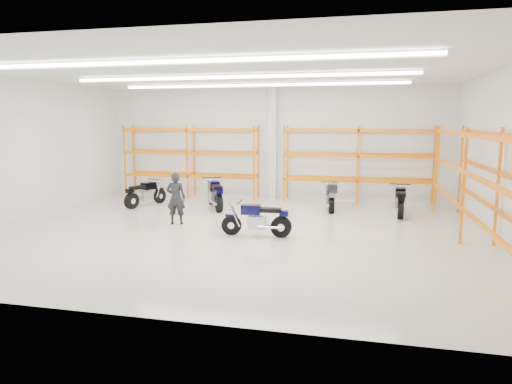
% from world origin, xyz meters
% --- Properties ---
extents(ground, '(14.00, 14.00, 0.00)m').
position_xyz_m(ground, '(0.00, 0.00, 0.00)').
color(ground, beige).
rests_on(ground, ground).
extents(room_shell, '(14.02, 12.02, 4.51)m').
position_xyz_m(room_shell, '(0.00, 0.03, 3.28)').
color(room_shell, white).
rests_on(room_shell, ground).
extents(motorcycle_main, '(1.97, 0.65, 0.97)m').
position_xyz_m(motorcycle_main, '(0.84, -0.39, 0.45)').
color(motorcycle_main, black).
rests_on(motorcycle_main, ground).
extents(motorcycle_back_a, '(0.93, 1.90, 0.97)m').
position_xyz_m(motorcycle_back_a, '(-4.35, 3.07, 0.46)').
color(motorcycle_back_a, black).
rests_on(motorcycle_back_a, ground).
extents(motorcycle_back_b, '(1.20, 2.00, 1.08)m').
position_xyz_m(motorcycle_back_b, '(-1.62, 3.23, 0.51)').
color(motorcycle_back_b, black).
rests_on(motorcycle_back_b, ground).
extents(motorcycle_back_c, '(0.69, 2.03, 1.04)m').
position_xyz_m(motorcycle_back_c, '(2.50, 3.80, 0.50)').
color(motorcycle_back_c, black).
rests_on(motorcycle_back_c, ground).
extents(motorcycle_back_d, '(0.68, 2.06, 1.01)m').
position_xyz_m(motorcycle_back_d, '(4.85, 3.44, 0.47)').
color(motorcycle_back_d, black).
rests_on(motorcycle_back_d, ground).
extents(standing_man, '(0.64, 0.47, 1.62)m').
position_xyz_m(standing_man, '(-2.00, 0.54, 0.81)').
color(standing_man, black).
rests_on(standing_man, ground).
extents(structural_column, '(0.32, 0.32, 4.50)m').
position_xyz_m(structural_column, '(0.00, 5.82, 2.25)').
color(structural_column, white).
rests_on(structural_column, ground).
extents(pallet_racking_back_left, '(5.67, 0.87, 3.00)m').
position_xyz_m(pallet_racking_back_left, '(-3.40, 5.48, 1.79)').
color(pallet_racking_back_left, '#FF6700').
rests_on(pallet_racking_back_left, ground).
extents(pallet_racking_back_right, '(5.67, 0.87, 3.00)m').
position_xyz_m(pallet_racking_back_right, '(3.40, 5.48, 1.79)').
color(pallet_racking_back_right, '#FF6700').
rests_on(pallet_racking_back_right, ground).
extents(pallet_racking_side, '(0.87, 9.07, 3.00)m').
position_xyz_m(pallet_racking_side, '(6.48, 0.00, 1.81)').
color(pallet_racking_side, '#FF6700').
rests_on(pallet_racking_side, ground).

